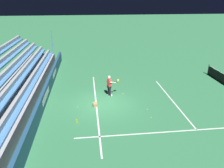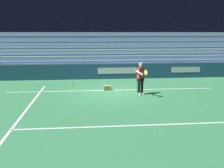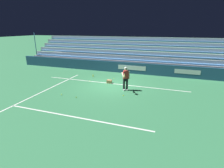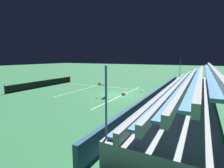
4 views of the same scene
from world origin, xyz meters
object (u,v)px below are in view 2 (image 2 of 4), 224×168
tennis_player (141,78)px  tennis_ball_on_baseline (105,85)px  ball_box_cardboard (107,88)px  tennis_ball_far_right (66,108)px  tennis_ball_midcourt (92,108)px  tennis_ball_far_left (77,90)px  tennis_ball_stray_back (149,99)px  water_bottle (72,85)px

tennis_player → tennis_ball_on_baseline: tennis_player is taller
ball_box_cardboard → tennis_ball_on_baseline: size_ratio=6.06×
tennis_ball_far_right → tennis_player: bearing=-147.8°
tennis_player → tennis_ball_midcourt: 3.75m
tennis_ball_far_left → tennis_ball_on_baseline: bearing=-141.8°
tennis_ball_stray_back → tennis_ball_midcourt: bearing=24.7°
tennis_player → tennis_ball_midcourt: tennis_player is taller
tennis_ball_far_left → tennis_ball_far_right: size_ratio=1.00×
tennis_ball_on_baseline → tennis_ball_midcourt: bearing=79.7°
tennis_player → tennis_ball_far_right: size_ratio=25.98×
water_bottle → tennis_ball_far_left: bearing=103.8°
tennis_ball_midcourt → water_bottle: bearing=-77.2°
tennis_ball_far_left → tennis_ball_stray_back: size_ratio=1.00×
tennis_ball_on_baseline → tennis_ball_stray_back: 4.20m
tennis_player → water_bottle: tennis_player is taller
tennis_ball_midcourt → tennis_ball_stray_back: size_ratio=1.00×
tennis_ball_on_baseline → tennis_ball_far_right: same height
tennis_ball_midcourt → water_bottle: water_bottle is taller
tennis_player → ball_box_cardboard: tennis_player is taller
tennis_ball_stray_back → water_bottle: 5.46m
tennis_ball_far_right → tennis_ball_far_left: bearing=-95.5°
tennis_ball_midcourt → tennis_ball_far_right: same height
ball_box_cardboard → tennis_ball_midcourt: ball_box_cardboard is taller
tennis_ball_midcourt → tennis_ball_on_baseline: bearing=-100.3°
ball_box_cardboard → tennis_ball_far_left: size_ratio=6.06×
tennis_ball_on_baseline → tennis_ball_far_left: bearing=38.2°
tennis_ball_on_baseline → tennis_ball_midcourt: (0.91, 5.04, 0.00)m
tennis_ball_on_baseline → ball_box_cardboard: bearing=91.9°
tennis_ball_far_right → tennis_ball_stray_back: 4.22m
tennis_player → tennis_ball_stray_back: tennis_player is taller
tennis_player → tennis_ball_on_baseline: bearing=-55.4°
ball_box_cardboard → tennis_ball_far_right: ball_box_cardboard is taller
tennis_ball_stray_back → tennis_ball_far_right: bearing=17.5°
tennis_ball_on_baseline → tennis_ball_stray_back: bearing=117.6°
tennis_ball_far_right → tennis_ball_stray_back: (-4.02, -1.27, 0.00)m
tennis_ball_far_left → water_bottle: water_bottle is taller
water_bottle → tennis_ball_on_baseline: bearing=-179.6°
ball_box_cardboard → tennis_ball_far_left: bearing=1.8°
ball_box_cardboard → water_bottle: 2.46m
tennis_ball_far_right → water_bottle: water_bottle is taller
tennis_ball_stray_back → tennis_ball_far_left: bearing=-32.8°
tennis_ball_far_right → tennis_ball_stray_back: size_ratio=1.00×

